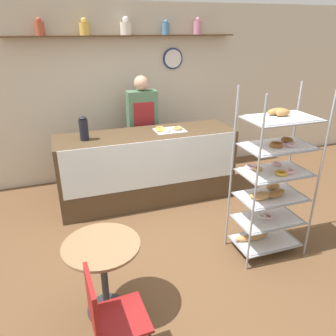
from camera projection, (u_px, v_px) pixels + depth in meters
ground_plane at (182, 254)px, 3.68m from camera, size 14.00×14.00×0.00m
back_wall at (128, 93)px, 5.25m from camera, size 10.00×0.30×2.70m
display_counter at (147, 167)px, 4.68m from camera, size 2.47×0.71×1.02m
pastry_rack at (271, 184)px, 3.44m from camera, size 0.76×0.48×1.84m
person_worker at (143, 127)px, 5.03m from camera, size 0.45×0.23×1.71m
cafe_table at (103, 262)px, 2.75m from camera, size 0.65×0.65×0.72m
cafe_chair at (107, 315)px, 2.23m from camera, size 0.40×0.40×0.89m
coffee_carafe at (84, 129)px, 4.14m from camera, size 0.11×0.11×0.31m
donut_tray_counter at (168, 130)px, 4.55m from camera, size 0.42×0.31×0.05m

